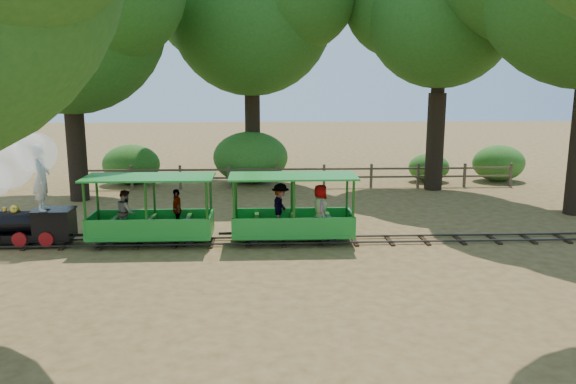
{
  "coord_description": "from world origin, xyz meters",
  "views": [
    {
      "loc": [
        -1.55,
        -15.13,
        4.51
      ],
      "look_at": [
        -0.85,
        0.5,
        1.35
      ],
      "focal_mm": 35.0,
      "sensor_mm": 36.0,
      "label": 1
    }
  ],
  "objects_px": {
    "carriage_front": "(150,217)",
    "fence": "(300,174)",
    "carriage_rear": "(294,214)",
    "locomotive": "(18,182)"
  },
  "relations": [
    {
      "from": "carriage_front",
      "to": "carriage_rear",
      "type": "bearing_deg",
      "value": -0.39
    },
    {
      "from": "carriage_front",
      "to": "fence",
      "type": "height_order",
      "value": "carriage_front"
    },
    {
      "from": "locomotive",
      "to": "carriage_front",
      "type": "distance_m",
      "value": 3.63
    },
    {
      "from": "carriage_rear",
      "to": "fence",
      "type": "height_order",
      "value": "carriage_rear"
    },
    {
      "from": "locomotive",
      "to": "fence",
      "type": "xyz_separation_m",
      "value": [
        8.17,
        7.94,
        -1.21
      ]
    },
    {
      "from": "locomotive",
      "to": "fence",
      "type": "distance_m",
      "value": 11.46
    },
    {
      "from": "carriage_front",
      "to": "fence",
      "type": "bearing_deg",
      "value": 59.66
    },
    {
      "from": "carriage_rear",
      "to": "fence",
      "type": "bearing_deg",
      "value": 85.02
    },
    {
      "from": "fence",
      "to": "carriage_rear",
      "type": "bearing_deg",
      "value": -94.98
    },
    {
      "from": "locomotive",
      "to": "fence",
      "type": "relative_size",
      "value": 0.18
    }
  ]
}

